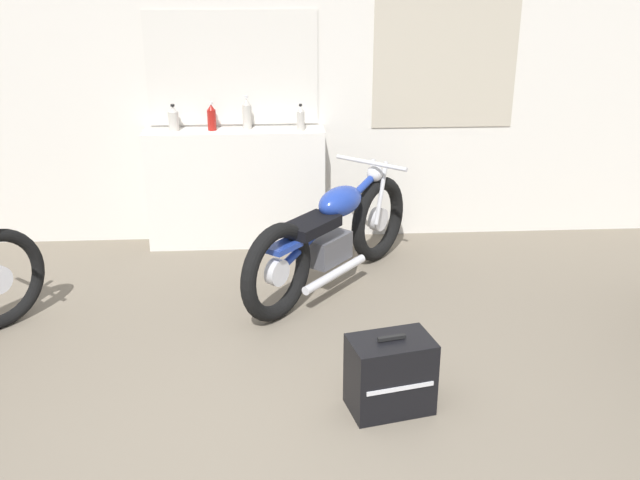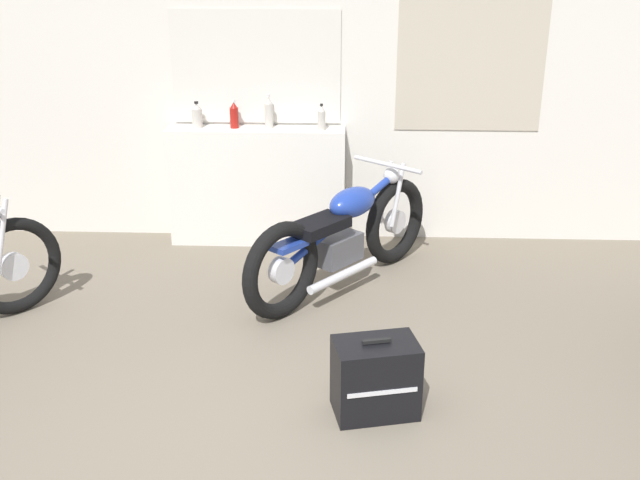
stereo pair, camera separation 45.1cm
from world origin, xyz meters
name	(u,v)px [view 2 (the right image)]	position (x,y,z in m)	size (l,w,h in m)	color
wall_back	(298,78)	(0.01, 3.39, 1.40)	(10.00, 0.07, 2.80)	silver
sill_counter	(257,186)	(-0.34, 3.21, 0.50)	(1.50, 0.28, 1.01)	silver
bottle_leftmost	(197,116)	(-0.83, 3.22, 1.11)	(0.08, 0.08, 0.22)	#B7B2A8
bottle_left_center	(234,115)	(-0.52, 3.23, 1.11)	(0.07, 0.07, 0.23)	maroon
bottle_center	(269,113)	(-0.23, 3.25, 1.13)	(0.07, 0.07, 0.28)	#B7B2A8
bottle_right_center	(322,119)	(0.21, 3.17, 1.11)	(0.06, 0.06, 0.22)	#B7B2A8
motorcycle_blue	(343,236)	(0.41, 2.30, 0.41)	(1.36, 1.61, 0.87)	black
hard_case_black	(375,378)	(0.62, 0.67, 0.22)	(0.51, 0.39, 0.46)	black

